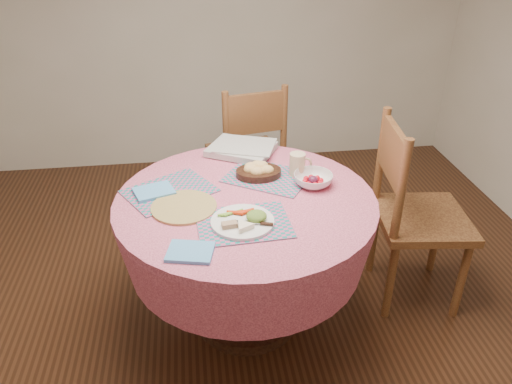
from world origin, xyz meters
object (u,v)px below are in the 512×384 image
chair_back (249,152)px  bread_bowl (258,170)px  wicker_trivet (184,207)px  dining_table (246,232)px  dinner_plate (244,221)px  latte_mug (298,164)px  chair_right (413,211)px  fruit_bowl (313,180)px

chair_back → bread_bowl: chair_back is taller
chair_back → wicker_trivet: bearing=56.4°
dining_table → dinner_plate: bearing=-98.1°
dining_table → latte_mug: 0.43m
chair_back → dinner_plate: chair_back is taller
latte_mug → bread_bowl: bearing=176.1°
dining_table → latte_mug: latte_mug is taller
wicker_trivet → dinner_plate: dinner_plate is taller
chair_right → latte_mug: size_ratio=8.96×
chair_right → dining_table: bearing=102.6°
dining_table → dinner_plate: size_ratio=4.49×
latte_mug → chair_back: bearing=100.9°
chair_back → chair_right: bearing=118.9°
chair_right → bread_bowl: chair_right is taller
chair_right → fruit_bowl: bearing=97.8°
bread_bowl → dinner_plate: bearing=-105.7°
wicker_trivet → latte_mug: 0.63m
dining_table → chair_right: 0.90m
dinner_plate → chair_back: bearing=82.2°
chair_back → fruit_bowl: chair_back is taller
bread_bowl → latte_mug: 0.20m
dining_table → chair_back: size_ratio=1.24×
dinner_plate → bread_bowl: bearing=74.3°
dinner_plate → fruit_bowl: 0.49m
wicker_trivet → dinner_plate: (0.26, -0.17, 0.02)m
wicker_trivet → bread_bowl: (0.38, 0.26, 0.03)m
dinner_plate → fruit_bowl: bearing=39.2°
chair_back → latte_mug: (0.15, -0.80, 0.29)m
wicker_trivet → dinner_plate: bearing=-34.2°
dining_table → wicker_trivet: bearing=-170.1°
dining_table → latte_mug: (0.29, 0.19, 0.26)m
chair_right → bread_bowl: size_ratio=4.56×
bread_bowl → fruit_bowl: 0.28m
bread_bowl → fruit_bowl: size_ratio=1.00×
latte_mug → wicker_trivet: bearing=-157.2°
chair_back → wicker_trivet: (-0.42, -1.04, 0.23)m
dining_table → bread_bowl: size_ratio=5.39×
bread_bowl → latte_mug: size_ratio=1.97×
dining_table → chair_right: bearing=5.9°
dinner_plate → latte_mug: bearing=52.4°
dining_table → chair_back: (0.14, 0.99, -0.03)m
wicker_trivet → fruit_bowl: bearing=11.8°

